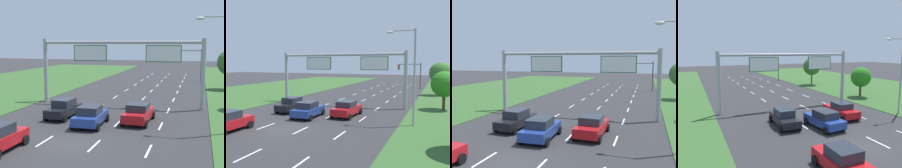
# 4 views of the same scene
# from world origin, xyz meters

# --- Properties ---
(ground_plane) EXTENTS (200.00, 200.00, 0.00)m
(ground_plane) POSITION_xyz_m (0.00, 0.00, 0.00)
(ground_plane) COLOR #2D2D30
(lane_dashes_inner_left) EXTENTS (0.14, 68.40, 0.01)m
(lane_dashes_inner_left) POSITION_xyz_m (-1.75, 15.00, 0.00)
(lane_dashes_inner_left) COLOR white
(lane_dashes_inner_left) RESTS_ON ground_plane
(lane_dashes_inner_right) EXTENTS (0.14, 68.40, 0.01)m
(lane_dashes_inner_right) POSITION_xyz_m (1.75, 15.00, 0.00)
(lane_dashes_inner_right) COLOR white
(lane_dashes_inner_right) RESTS_ON ground_plane
(lane_dashes_slip) EXTENTS (0.14, 68.40, 0.01)m
(lane_dashes_slip) POSITION_xyz_m (5.25, 15.00, 0.00)
(lane_dashes_slip) COLOR white
(lane_dashes_slip) RESTS_ON ground_plane
(car_near_red) EXTENTS (2.17, 4.35, 1.65)m
(car_near_red) POSITION_xyz_m (-3.33, 6.58, 0.82)
(car_near_red) COLOR black
(car_near_red) RESTS_ON ground_plane
(car_mid_lane) EXTENTS (2.41, 4.25, 1.63)m
(car_mid_lane) POSITION_xyz_m (-0.15, 4.59, 0.82)
(car_mid_lane) COLOR navy
(car_mid_lane) RESTS_ON ground_plane
(car_far_ahead) EXTENTS (2.24, 4.41, 1.61)m
(car_far_ahead) POSITION_xyz_m (3.33, 6.61, 0.80)
(car_far_ahead) COLOR red
(car_far_ahead) RESTS_ON ground_plane
(sign_gantry) EXTENTS (17.24, 0.44, 7.00)m
(sign_gantry) POSITION_xyz_m (0.17, 12.98, 4.91)
(sign_gantry) COLOR #9EA0A5
(sign_gantry) RESTS_ON ground_plane
(traffic_light_mast) EXTENTS (4.76, 0.49, 5.60)m
(traffic_light_mast) POSITION_xyz_m (6.31, 37.20, 3.87)
(traffic_light_mast) COLOR #47494F
(traffic_light_mast) RESTS_ON ground_plane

